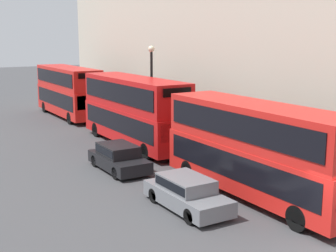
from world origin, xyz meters
The scene contains 8 objects.
ground_plane centered at (0.00, 0.00, 0.00)m, with size 200.00×200.00×0.00m, color #424244.
bus_leading centered at (1.60, 5.32, 2.32)m, with size 2.59×10.48×4.21m.
bus_second_in_queue centered at (1.60, 17.15, 2.45)m, with size 2.59×10.66×4.44m.
bus_third_in_queue centered at (1.60, 29.86, 2.42)m, with size 2.59×10.21×4.38m.
car_dark_sedan centered at (-1.80, 5.70, 0.73)m, with size 1.80×4.36×1.37m.
car_hatchback centered at (-1.80, 12.32, 0.74)m, with size 1.84×4.26×1.41m.
street_lamp centered at (3.52, 18.22, 3.98)m, with size 0.44×0.44×6.44m.
pedestrian centered at (4.32, 18.54, 0.73)m, with size 0.36×0.36×1.59m.
Camera 1 is at (-12.02, -9.75, 7.13)m, focal length 50.00 mm.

